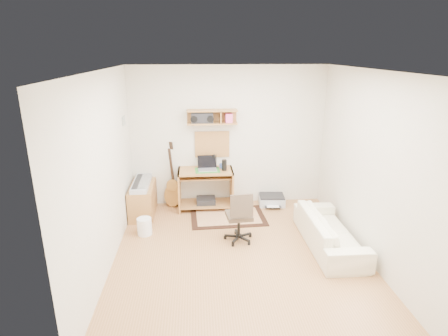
{
  "coord_description": "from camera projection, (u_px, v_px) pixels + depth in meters",
  "views": [
    {
      "loc": [
        -0.59,
        -4.65,
        2.84
      ],
      "look_at": [
        -0.15,
        1.05,
        1.0
      ],
      "focal_mm": 29.44,
      "sensor_mm": 36.0,
      "label": 1
    }
  ],
  "objects": [
    {
      "name": "laptop",
      "position": [
        207.0,
        164.0,
        6.64
      ],
      "size": [
        0.35,
        0.35,
        0.26
      ],
      "primitive_type": null,
      "rotation": [
        0.0,
        0.0,
        0.05
      ],
      "color": "silver",
      "rests_on": "desk"
    },
    {
      "name": "pencil_cup",
      "position": [
        221.0,
        166.0,
        6.8
      ],
      "size": [
        0.06,
        0.06,
        0.09
      ],
      "primitive_type": "cylinder",
      "color": "#334D99",
      "rests_on": "desk"
    },
    {
      "name": "speaker",
      "position": [
        224.0,
        165.0,
        6.65
      ],
      "size": [
        0.09,
        0.09,
        0.2
      ],
      "primitive_type": "cylinder",
      "color": "black",
      "rests_on": "desk"
    },
    {
      "name": "printer",
      "position": [
        272.0,
        200.0,
        7.05
      ],
      "size": [
        0.51,
        0.41,
        0.18
      ],
      "primitive_type": "cube",
      "rotation": [
        0.0,
        0.0,
        -0.08
      ],
      "color": "#A5A8AA",
      "rests_on": "floor"
    },
    {
      "name": "sofa",
      "position": [
        330.0,
        226.0,
        5.5
      ],
      "size": [
        0.49,
        1.69,
        0.66
      ],
      "primitive_type": "imported",
      "rotation": [
        0.0,
        0.0,
        1.57
      ],
      "color": "beige",
      "rests_on": "floor"
    },
    {
      "name": "waste_basket",
      "position": [
        145.0,
        226.0,
        5.9
      ],
      "size": [
        0.24,
        0.24,
        0.28
      ],
      "primitive_type": "cylinder",
      "rotation": [
        0.0,
        0.0,
        -0.05
      ],
      "color": "white",
      "rests_on": "floor"
    },
    {
      "name": "wall_photo",
      "position": [
        124.0,
        121.0,
        6.09
      ],
      "size": [
        0.02,
        0.2,
        0.15
      ],
      "primitive_type": "cube",
      "color": "#4C8CBF",
      "rests_on": "left_wall"
    },
    {
      "name": "cabinet",
      "position": [
        143.0,
        200.0,
        6.6
      ],
      "size": [
        0.4,
        0.9,
        0.55
      ],
      "primitive_type": "cube",
      "color": "#AB753C",
      "rests_on": "floor"
    },
    {
      "name": "back_wall",
      "position": [
        228.0,
        137.0,
        6.83
      ],
      "size": [
        3.6,
        0.01,
        2.6
      ],
      "primitive_type": "cube",
      "color": "beige",
      "rests_on": "ground"
    },
    {
      "name": "wall_shelf",
      "position": [
        212.0,
        117.0,
        6.56
      ],
      "size": [
        0.9,
        0.25,
        0.26
      ],
      "primitive_type": "cube",
      "color": "#AB753C",
      "rests_on": "back_wall"
    },
    {
      "name": "boombox",
      "position": [
        202.0,
        118.0,
        6.55
      ],
      "size": [
        0.39,
        0.18,
        0.2
      ],
      "primitive_type": "cube",
      "color": "black",
      "rests_on": "wall_shelf"
    },
    {
      "name": "cork_board",
      "position": [
        212.0,
        144.0,
        6.82
      ],
      "size": [
        0.64,
        0.03,
        0.49
      ],
      "primitive_type": "cube",
      "color": "tan",
      "rests_on": "back_wall"
    },
    {
      "name": "rug",
      "position": [
        228.0,
        217.0,
        6.54
      ],
      "size": [
        1.34,
        0.93,
        0.02
      ],
      "primitive_type": "cube",
      "rotation": [
        0.0,
        0.0,
        0.04
      ],
      "color": "beige",
      "rests_on": "floor"
    },
    {
      "name": "ceiling",
      "position": [
        243.0,
        70.0,
        4.52
      ],
      "size": [
        3.6,
        4.0,
        0.01
      ],
      "primitive_type": "cube",
      "color": "white",
      "rests_on": "ground"
    },
    {
      "name": "floor",
      "position": [
        240.0,
        256.0,
        5.33
      ],
      "size": [
        3.6,
        4.0,
        0.01
      ],
      "primitive_type": "cube",
      "color": "#AD7948",
      "rests_on": "ground"
    },
    {
      "name": "desk",
      "position": [
        206.0,
        189.0,
        6.81
      ],
      "size": [
        1.0,
        0.55,
        0.75
      ],
      "primitive_type": null,
      "color": "#AB753C",
      "rests_on": "floor"
    },
    {
      "name": "left_wall",
      "position": [
        104.0,
        174.0,
        4.79
      ],
      "size": [
        0.01,
        4.0,
        2.6
      ],
      "primitive_type": "cube",
      "color": "beige",
      "rests_on": "ground"
    },
    {
      "name": "right_wall",
      "position": [
        371.0,
        167.0,
        5.06
      ],
      "size": [
        0.01,
        4.0,
        2.6
      ],
      "primitive_type": "cube",
      "color": "beige",
      "rests_on": "ground"
    },
    {
      "name": "task_chair",
      "position": [
        239.0,
        216.0,
        5.63
      ],
      "size": [
        0.47,
        0.47,
        0.84
      ],
      "primitive_type": null,
      "rotation": [
        0.0,
        0.0,
        0.1
      ],
      "color": "#3C3023",
      "rests_on": "floor"
    },
    {
      "name": "desk_lamp",
      "position": [
        216.0,
        161.0,
        6.81
      ],
      "size": [
        0.09,
        0.09,
        0.26
      ],
      "primitive_type": null,
      "color": "black",
      "rests_on": "desk"
    },
    {
      "name": "music_keyboard",
      "position": [
        141.0,
        183.0,
        6.5
      ],
      "size": [
        0.28,
        0.89,
        0.08
      ],
      "primitive_type": "cube",
      "color": "#B2B5BA",
      "rests_on": "cabinet"
    },
    {
      "name": "guitar",
      "position": [
        172.0,
        175.0,
        6.82
      ],
      "size": [
        0.38,
        0.32,
        1.24
      ],
      "primitive_type": null,
      "rotation": [
        0.0,
        0.0,
        -0.4
      ],
      "color": "#B98138",
      "rests_on": "floor"
    }
  ]
}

